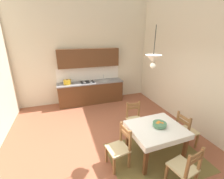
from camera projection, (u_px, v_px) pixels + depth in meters
ground_plane at (109, 148)px, 3.86m from camera, size 5.86×6.90×0.10m
wall_back at (84, 50)px, 5.98m from camera, size 5.86×0.12×4.27m
wall_right at (207, 58)px, 3.92m from camera, size 0.12×6.90×4.27m
area_rug at (156, 157)px, 3.52m from camera, size 2.10×1.60×0.01m
kitchen_cabinetry at (90, 83)px, 6.15m from camera, size 2.62×0.63×2.20m
dining_table at (156, 132)px, 3.40m from camera, size 1.21×1.04×0.75m
dining_chair_camera_side at (185, 168)px, 2.70m from camera, size 0.49×0.49×0.93m
dining_chair_kitchen_side at (135, 119)px, 4.26m from camera, size 0.44×0.44×0.93m
dining_chair_window_side at (186, 131)px, 3.74m from camera, size 0.44×0.44×0.93m
dining_chair_tv_side at (119, 148)px, 3.19m from camera, size 0.48×0.48×0.93m
fruit_bowl at (159, 124)px, 3.36m from camera, size 0.30×0.30×0.12m
pendant_lamp at (153, 59)px, 2.94m from camera, size 0.32×0.32×0.81m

